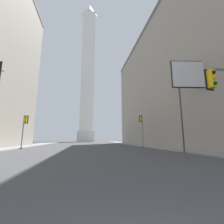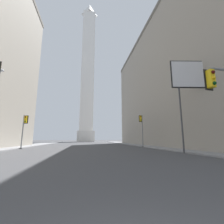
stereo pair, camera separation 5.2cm
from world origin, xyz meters
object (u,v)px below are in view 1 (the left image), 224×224
traffic_light_mid_right (142,126)px  obelisk (88,70)px  billboard_sign (192,78)px  traffic_light_mid_left (24,126)px

traffic_light_mid_right → obelisk: bearing=101.6°
traffic_light_mid_right → billboard_sign: size_ratio=0.57×
obelisk → traffic_light_mid_left: 63.65m
traffic_light_mid_left → billboard_sign: 25.18m
obelisk → traffic_light_mid_right: obelisk is taller
traffic_light_mid_right → traffic_light_mid_left: 20.55m
billboard_sign → traffic_light_mid_left: bearing=152.7°
traffic_light_mid_right → traffic_light_mid_left: traffic_light_mid_right is taller
obelisk → traffic_light_mid_right: size_ratio=13.04×
obelisk → billboard_sign: bearing=-79.5°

